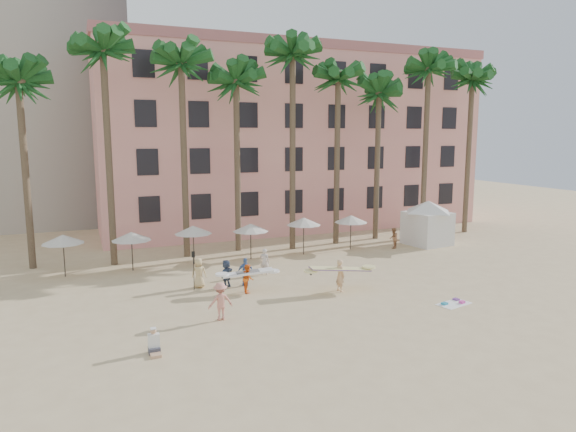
# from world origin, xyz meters

# --- Properties ---
(ground) EXTENTS (120.00, 120.00, 0.00)m
(ground) POSITION_xyz_m (0.00, 0.00, 0.00)
(ground) COLOR #D1B789
(ground) RESTS_ON ground
(pink_hotel) EXTENTS (35.00, 14.00, 16.00)m
(pink_hotel) POSITION_xyz_m (7.00, 26.00, 8.00)
(pink_hotel) COLOR #FCA899
(pink_hotel) RESTS_ON ground
(palm_row) EXTENTS (44.40, 5.40, 16.30)m
(palm_row) POSITION_xyz_m (0.51, 15.00, 12.97)
(palm_row) COLOR brown
(palm_row) RESTS_ON ground
(umbrella_row) EXTENTS (22.50, 2.70, 2.73)m
(umbrella_row) POSITION_xyz_m (-3.00, 12.50, 2.33)
(umbrella_row) COLOR #332B23
(umbrella_row) RESTS_ON ground
(cabana) EXTENTS (5.11, 5.11, 3.50)m
(cabana) POSITION_xyz_m (13.51, 11.87, 2.07)
(cabana) COLOR silver
(cabana) RESTS_ON ground
(beach_towel) EXTENTS (1.99, 1.40, 0.14)m
(beach_towel) POSITION_xyz_m (5.70, -0.69, 0.03)
(beach_towel) COLOR white
(beach_towel) RESTS_ON ground
(carrier_yellow) EXTENTS (3.50, 1.17, 1.82)m
(carrier_yellow) POSITION_xyz_m (1.25, 3.45, 1.03)
(carrier_yellow) COLOR #DCAA7C
(carrier_yellow) RESTS_ON ground
(carrier_white) EXTENTS (2.91, 1.15, 1.59)m
(carrier_white) POSITION_xyz_m (-3.56, 5.22, 0.86)
(carrier_white) COLOR orange
(carrier_white) RESTS_ON ground
(beachgoers) EXTENTS (17.35, 10.88, 1.80)m
(beachgoers) POSITION_xyz_m (-2.58, 6.14, 0.84)
(beachgoers) COLOR #4D73B3
(beachgoers) RESTS_ON ground
(paddle) EXTENTS (0.18, 0.04, 2.23)m
(paddle) POSITION_xyz_m (-6.23, 6.74, 1.41)
(paddle) COLOR black
(paddle) RESTS_ON ground
(seated_man) EXTENTS (0.45, 0.79, 1.03)m
(seated_man) POSITION_xyz_m (-9.49, -1.08, 0.35)
(seated_man) COLOR #3F3F4C
(seated_man) RESTS_ON ground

